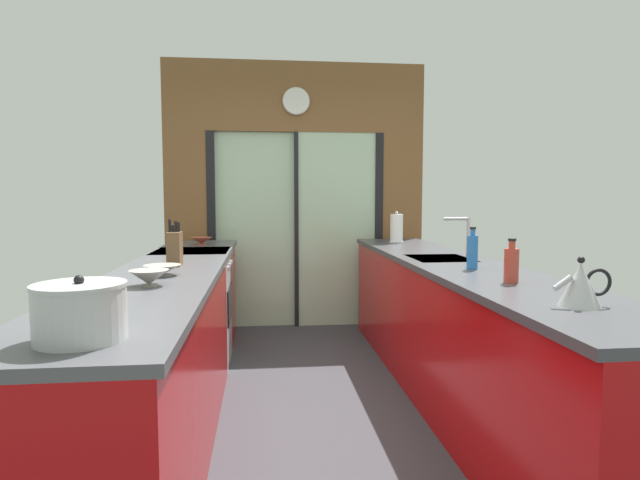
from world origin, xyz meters
name	(u,v)px	position (x,y,z in m)	size (l,w,h in m)	color
ground_plane	(313,389)	(0.00, 0.60, -0.01)	(5.04, 7.60, 0.02)	#38383D
back_wall_unit	(296,179)	(0.00, 2.40, 1.52)	(2.64, 0.12, 2.70)	brown
left_counter_run	(167,347)	(-0.91, 0.13, 0.47)	(0.62, 3.80, 0.92)	#AD0C0F
right_counter_run	(454,331)	(0.91, 0.30, 0.46)	(0.62, 3.80, 0.92)	#AD0C0F
sink_faucet	(464,231)	(1.06, 0.55, 1.11)	(0.19, 0.02, 0.29)	#B7BABC
oven_range	(193,308)	(-0.91, 1.25, 0.46)	(0.60, 0.60, 0.92)	#B7BABC
mixing_bowl_near	(149,277)	(-0.89, -0.40, 0.96)	(0.19, 0.19, 0.08)	gray
mixing_bowl_mid	(162,270)	(-0.89, -0.07, 0.95)	(0.20, 0.20, 0.06)	gray
mixing_bowl_far	(201,241)	(-0.89, 1.74, 0.96)	(0.19, 0.19, 0.07)	#BC4C38
knife_block	(175,248)	(-0.89, 0.34, 1.03)	(0.08, 0.14, 0.29)	brown
stock_pot	(80,312)	(-0.89, -1.35, 1.01)	(0.27, 0.27, 0.20)	#B7BABC
kettle	(581,285)	(0.89, -1.06, 1.01)	(0.24, 0.16, 0.20)	#B7BABC
soap_bottle_near	(511,264)	(0.89, -0.50, 1.01)	(0.07, 0.07, 0.22)	#B23D2D
soap_bottle_far	(472,251)	(0.89, -0.01, 1.03)	(0.06, 0.06, 0.25)	#286BB7
paper_towel_roll	(397,228)	(0.89, 1.75, 1.05)	(0.13, 0.13, 0.29)	#B7BABC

